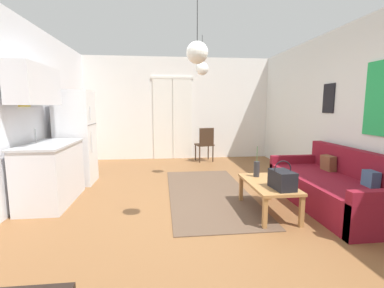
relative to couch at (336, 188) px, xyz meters
The scene contains 13 objects.
ground_plane 2.03m from the couch, behind, with size 5.49×8.29×0.10m, color brown.
wall_back 4.51m from the couch, 117.31° to the left, with size 5.09×0.13×2.70m.
wall_right 1.20m from the couch, ahead, with size 0.12×7.89×2.70m.
area_rug 1.89m from the couch, 156.17° to the left, with size 1.29×2.94×0.01m, color brown.
couch is the anchor object (origin of this frame).
coffee_table 1.08m from the couch, behind, with size 0.53×1.04×0.41m.
bamboo_vase 1.16m from the couch, behind, with size 0.08×0.08×0.44m.
handbag 1.12m from the couch, 157.43° to the right, with size 0.25×0.36×0.36m.
refrigerator 4.39m from the couch, 157.90° to the left, with size 0.63×0.63×1.70m.
kitchen_counter 4.20m from the couch, behind, with size 0.62×1.23×1.99m.
accent_chair 3.60m from the couch, 112.26° to the left, with size 0.49×0.47×0.87m.
pendant_lamp_near 2.78m from the couch, 163.29° to the right, with size 0.23×0.23×0.84m.
pendant_lamp_far 2.98m from the couch, 136.89° to the left, with size 0.24×0.24×0.71m.
Camera 1 is at (-0.47, -3.50, 1.43)m, focal length 25.38 mm.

